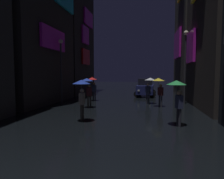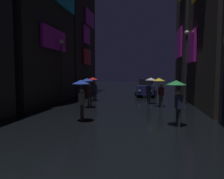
% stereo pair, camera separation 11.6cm
% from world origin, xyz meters
% --- Properties ---
extents(building_left_far, '(4.25, 7.63, 15.56)m').
position_xyz_m(building_left_far, '(-7.48, 21.81, 7.79)').
color(building_left_far, '#2D2826').
rests_on(building_left_far, ground).
extents(building_right_far, '(4.25, 7.62, 16.45)m').
position_xyz_m(building_right_far, '(7.48, 21.80, 8.23)').
color(building_right_far, '#33302D').
rests_on(building_right_far, ground).
extents(pedestrian_near_crossing_green, '(0.90, 0.90, 2.12)m').
position_xyz_m(pedestrian_near_crossing_green, '(3.40, 7.33, 1.67)').
color(pedestrian_near_crossing_green, '#2D2D38').
rests_on(pedestrian_near_crossing_green, ground).
extents(pedestrian_far_right_blue, '(0.90, 0.90, 2.12)m').
position_xyz_m(pedestrian_far_right_blue, '(-1.21, 7.45, 1.67)').
color(pedestrian_far_right_blue, '#38332D').
rests_on(pedestrian_far_right_blue, ground).
extents(pedestrian_midstreet_centre_red, '(0.90, 0.90, 2.12)m').
position_xyz_m(pedestrian_midstreet_centre_red, '(-2.75, 15.08, 1.67)').
color(pedestrian_midstreet_centre_red, '#2D2D38').
rests_on(pedestrian_midstreet_centre_red, ground).
extents(pedestrian_foreground_left_blue, '(0.90, 0.90, 2.12)m').
position_xyz_m(pedestrian_foreground_left_blue, '(-2.14, 11.49, 1.67)').
color(pedestrian_foreground_left_blue, '#38332D').
rests_on(pedestrian_foreground_left_blue, ground).
extents(pedestrian_foreground_right_yellow, '(0.90, 0.90, 2.12)m').
position_xyz_m(pedestrian_foreground_right_yellow, '(2.90, 12.79, 1.67)').
color(pedestrian_foreground_right_yellow, '#2D2D38').
rests_on(pedestrian_foreground_right_yellow, ground).
extents(pedestrian_midstreet_left_clear, '(0.90, 0.90, 2.12)m').
position_xyz_m(pedestrian_midstreet_left_clear, '(2.22, 14.23, 1.67)').
color(pedestrian_midstreet_left_clear, '#2D2D38').
rests_on(pedestrian_midstreet_left_clear, ground).
extents(car_distant, '(2.39, 4.21, 1.92)m').
position_xyz_m(car_distant, '(1.85, 19.95, 0.93)').
color(car_distant, navy).
rests_on(car_distant, ground).
extents(streetlamp_left_far, '(0.36, 0.36, 5.27)m').
position_xyz_m(streetlamp_left_far, '(-5.00, 13.45, 3.32)').
color(streetlamp_left_far, '#2D2D33').
rests_on(streetlamp_left_far, ground).
extents(streetlamp_right_far, '(0.36, 0.36, 5.83)m').
position_xyz_m(streetlamp_right_far, '(5.00, 14.63, 3.62)').
color(streetlamp_right_far, '#2D2D33').
rests_on(streetlamp_right_far, ground).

